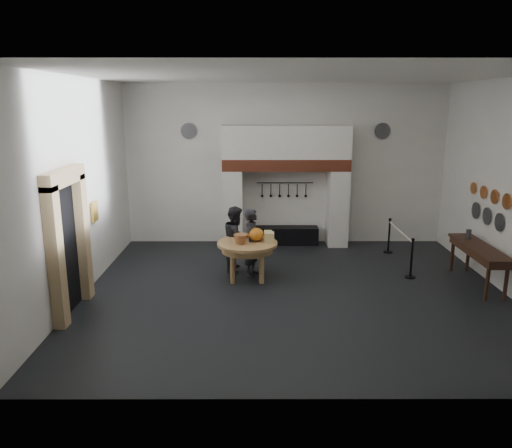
{
  "coord_description": "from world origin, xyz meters",
  "views": [
    {
      "loc": [
        -0.85,
        -10.11,
        4.01
      ],
      "look_at": [
        -0.83,
        0.65,
        1.35
      ],
      "focal_mm": 35.0,
      "sensor_mm": 36.0,
      "label": 1
    }
  ],
  "objects_px": {
    "iron_range": "(285,235)",
    "visitor_near": "(252,242)",
    "barrier_post_near": "(411,259)",
    "side_table": "(479,247)",
    "barrier_post_far": "(389,236)",
    "work_table": "(247,244)",
    "visitor_far": "(236,238)"
  },
  "relations": [
    {
      "from": "work_table",
      "to": "side_table",
      "type": "relative_size",
      "value": 0.63
    },
    {
      "from": "work_table",
      "to": "visitor_near",
      "type": "distance_m",
      "value": 0.26
    },
    {
      "from": "side_table",
      "to": "barrier_post_near",
      "type": "distance_m",
      "value": 1.46
    },
    {
      "from": "visitor_near",
      "to": "barrier_post_far",
      "type": "distance_m",
      "value": 4.12
    },
    {
      "from": "iron_range",
      "to": "visitor_near",
      "type": "height_order",
      "value": "visitor_near"
    },
    {
      "from": "visitor_far",
      "to": "side_table",
      "type": "height_order",
      "value": "visitor_far"
    },
    {
      "from": "visitor_far",
      "to": "iron_range",
      "type": "bearing_deg",
      "value": -26.18
    },
    {
      "from": "iron_range",
      "to": "barrier_post_far",
      "type": "bearing_deg",
      "value": -16.73
    },
    {
      "from": "work_table",
      "to": "visitor_far",
      "type": "distance_m",
      "value": 0.69
    },
    {
      "from": "visitor_near",
      "to": "barrier_post_near",
      "type": "relative_size",
      "value": 1.78
    },
    {
      "from": "visitor_near",
      "to": "visitor_far",
      "type": "distance_m",
      "value": 0.57
    },
    {
      "from": "iron_range",
      "to": "barrier_post_near",
      "type": "height_order",
      "value": "barrier_post_near"
    },
    {
      "from": "visitor_near",
      "to": "work_table",
      "type": "bearing_deg",
      "value": 169.83
    },
    {
      "from": "side_table",
      "to": "visitor_near",
      "type": "bearing_deg",
      "value": 172.77
    },
    {
      "from": "barrier_post_far",
      "to": "barrier_post_near",
      "type": "bearing_deg",
      "value": -90.0
    },
    {
      "from": "side_table",
      "to": "barrier_post_near",
      "type": "xyz_separation_m",
      "value": [
        -1.33,
        0.45,
        -0.42
      ]
    },
    {
      "from": "visitor_far",
      "to": "barrier_post_near",
      "type": "distance_m",
      "value": 4.14
    },
    {
      "from": "iron_range",
      "to": "work_table",
      "type": "distance_m",
      "value": 3.11
    },
    {
      "from": "visitor_far",
      "to": "side_table",
      "type": "relative_size",
      "value": 0.72
    },
    {
      "from": "iron_range",
      "to": "side_table",
      "type": "xyz_separation_m",
      "value": [
        4.1,
        -3.29,
        0.62
      ]
    },
    {
      "from": "side_table",
      "to": "barrier_post_far",
      "type": "distance_m",
      "value": 2.82
    },
    {
      "from": "iron_range",
      "to": "work_table",
      "type": "bearing_deg",
      "value": -109.74
    },
    {
      "from": "visitor_far",
      "to": "visitor_near",
      "type": "bearing_deg",
      "value": -130.93
    },
    {
      "from": "barrier_post_near",
      "to": "side_table",
      "type": "bearing_deg",
      "value": -18.8
    },
    {
      "from": "iron_range",
      "to": "visitor_near",
      "type": "bearing_deg",
      "value": -109.0
    },
    {
      "from": "iron_range",
      "to": "visitor_near",
      "type": "xyz_separation_m",
      "value": [
        -0.91,
        -2.65,
        0.55
      ]
    },
    {
      "from": "work_table",
      "to": "iron_range",
      "type": "bearing_deg",
      "value": 70.26
    },
    {
      "from": "work_table",
      "to": "barrier_post_far",
      "type": "height_order",
      "value": "barrier_post_far"
    },
    {
      "from": "visitor_near",
      "to": "side_table",
      "type": "height_order",
      "value": "visitor_near"
    },
    {
      "from": "iron_range",
      "to": "barrier_post_far",
      "type": "height_order",
      "value": "barrier_post_far"
    },
    {
      "from": "iron_range",
      "to": "visitor_near",
      "type": "distance_m",
      "value": 2.86
    },
    {
      "from": "barrier_post_near",
      "to": "barrier_post_far",
      "type": "height_order",
      "value": "same"
    }
  ]
}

